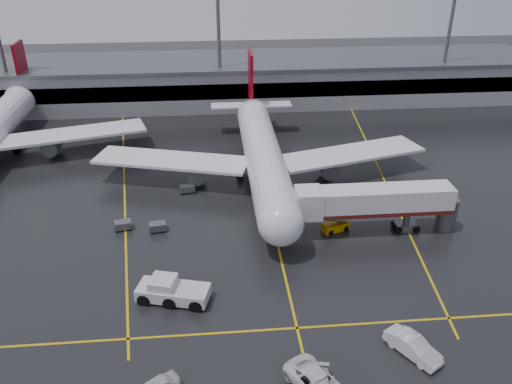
{
  "coord_description": "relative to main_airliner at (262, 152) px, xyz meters",
  "views": [
    {
      "loc": [
        -7.21,
        -58.5,
        33.64
      ],
      "look_at": [
        -2.0,
        -2.0,
        4.0
      ],
      "focal_mm": 36.49,
      "sensor_mm": 36.0,
      "label": 1
    }
  ],
  "objects": [
    {
      "name": "baggage_cart_a",
      "position": [
        -14.17,
        -13.23,
        -3.58
      ],
      "size": [
        2.19,
        1.62,
        1.12
      ],
      "color": "#595B60",
      "rests_on": "ground"
    },
    {
      "name": "terminal",
      "position": [
        0.0,
        38.23,
        0.11
      ],
      "size": [
        122.0,
        19.0,
        8.6
      ],
      "color": "gray",
      "rests_on": "ground"
    },
    {
      "name": "baggage_cart_c",
      "position": [
        -10.84,
        -3.31,
        -3.58
      ],
      "size": [
        2.2,
        1.64,
        1.12
      ],
      "color": "#595B60",
      "rests_on": "ground"
    },
    {
      "name": "apron_line_right",
      "position": [
        18.0,
        0.3,
        -4.2
      ],
      "size": [
        7.57,
        69.64,
        0.02
      ],
      "primitive_type": "cube",
      "rotation": [
        0.0,
        0.0,
        -0.1
      ],
      "color": "gold",
      "rests_on": "ground"
    },
    {
      "name": "light_mast_right",
      "position": [
        40.0,
        32.3,
        10.27
      ],
      "size": [
        3.0,
        1.2,
        25.45
      ],
      "color": "#595B60",
      "rests_on": "ground"
    },
    {
      "name": "service_van_c",
      "position": [
        9.48,
        -35.83,
        -3.34
      ],
      "size": [
        4.37,
        5.44,
        1.74
      ],
      "primitive_type": "imported",
      "rotation": [
        0.0,
        0.0,
        0.56
      ],
      "color": "silver",
      "rests_on": "ground"
    },
    {
      "name": "apron_line_stop",
      "position": [
        0.0,
        -31.7,
        -4.2
      ],
      "size": [
        60.0,
        0.25,
        0.02
      ],
      "primitive_type": "cube",
      "color": "gold",
      "rests_on": "ground"
    },
    {
      "name": "pushback_tractor",
      "position": [
        -11.81,
        -26.44,
        -3.2
      ],
      "size": [
        7.6,
        4.68,
        2.54
      ],
      "color": "silver",
      "rests_on": "ground"
    },
    {
      "name": "main_airliner",
      "position": [
        0.0,
        0.0,
        0.0
      ],
      "size": [
        48.8,
        45.6,
        14.1
      ],
      "color": "silver",
      "rests_on": "ground"
    },
    {
      "name": "light_mast_mid",
      "position": [
        -5.0,
        32.3,
        10.27
      ],
      "size": [
        3.0,
        1.2,
        25.45
      ],
      "color": "#595B60",
      "rests_on": "ground"
    },
    {
      "name": "jet_bridge",
      "position": [
        11.87,
        -15.7,
        -0.28
      ],
      "size": [
        19.9,
        3.4,
        6.05
      ],
      "color": "silver",
      "rests_on": "ground"
    },
    {
      "name": "apron_line_left",
      "position": [
        -20.0,
        0.3,
        -4.2
      ],
      "size": [
        9.99,
        69.35,
        0.02
      ],
      "primitive_type": "cube",
      "rotation": [
        0.0,
        0.0,
        0.14
      ],
      "color": "gold",
      "rests_on": "ground"
    },
    {
      "name": "baggage_cart_b",
      "position": [
        -18.42,
        -12.44,
        -3.58
      ],
      "size": [
        2.22,
        1.68,
        1.12
      ],
      "color": "#595B60",
      "rests_on": "ground"
    },
    {
      "name": "service_van_a",
      "position": [
        0.47,
        -39.16,
        -3.33
      ],
      "size": [
        5.62,
        6.91,
        1.75
      ],
      "primitive_type": "imported",
      "rotation": [
        0.0,
        0.0,
        0.51
      ],
      "color": "white",
      "rests_on": "ground"
    },
    {
      "name": "ground",
      "position": [
        0.0,
        -9.7,
        -4.21
      ],
      "size": [
        220.0,
        220.0,
        0.0
      ],
      "primitive_type": "plane",
      "color": "black",
      "rests_on": "ground"
    },
    {
      "name": "apron_line_centre",
      "position": [
        0.0,
        -9.7,
        -4.2
      ],
      "size": [
        0.25,
        90.0,
        0.02
      ],
      "primitive_type": "cube",
      "color": "gold",
      "rests_on": "ground"
    },
    {
      "name": "belt_loader",
      "position": [
        7.48,
        -15.0,
        -3.69
      ],
      "size": [
        3.6,
        2.47,
        2.1
      ],
      "color": "#C88A00",
      "rests_on": "ground"
    }
  ]
}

